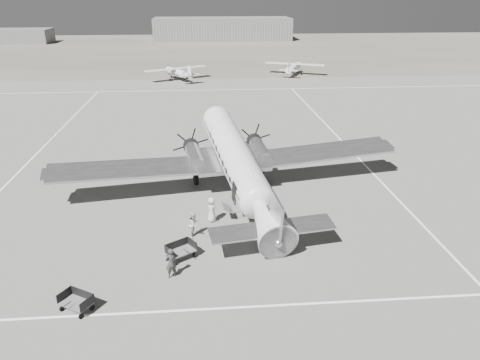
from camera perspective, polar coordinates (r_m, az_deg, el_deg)
name	(u,v)px	position (r m, az deg, el deg)	size (l,w,h in m)	color
ground	(234,192)	(35.79, -0.71, -1.53)	(260.00, 260.00, 0.00)	slate
taxi_line_near	(255,307)	(23.69, 1.83, -15.16)	(60.00, 0.15, 0.01)	white
taxi_line_right	(386,187)	(38.48, 17.41, -0.85)	(0.15, 80.00, 0.01)	white
taxi_line_left	(34,156)	(47.71, -23.79, 2.68)	(0.15, 60.00, 0.01)	white
taxi_line_horizon	(216,90)	(74.15, -2.99, 10.92)	(90.00, 0.15, 0.01)	white
grass_infield	(208,49)	(128.54, -3.90, 15.64)	(260.00, 90.00, 0.01)	#696558
hangar_main	(222,29)	(153.29, -2.18, 17.95)	(42.00, 14.00, 6.60)	slate
shed_secondary	(19,36)	(157.32, -25.36, 15.58)	(18.00, 10.00, 4.00)	#5E5E5E
dc3_airliner	(238,165)	(33.99, -0.28, 1.90)	(27.36, 18.98, 5.21)	silver
light_plane_left	(178,74)	(82.64, -7.57, 12.74)	(11.29, 9.16, 2.34)	silver
light_plane_right	(294,68)	(88.31, 6.62, 13.36)	(11.05, 8.97, 2.29)	silver
baggage_cart_near	(181,251)	(27.33, -7.20, -8.58)	(1.69, 1.19, 0.95)	#5E5E5E
baggage_cart_far	(76,303)	(24.47, -19.35, -13.92)	(1.61, 1.14, 0.91)	#5E5E5E
ground_crew	(171,263)	(25.57, -8.42, -9.97)	(0.63, 0.41, 1.73)	#303030
ramp_agent	(194,224)	(29.38, -5.62, -5.39)	(0.81, 0.63, 1.67)	silver
passenger	(212,210)	(31.08, -3.48, -3.63)	(0.85, 0.55, 1.74)	#BDBDBA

